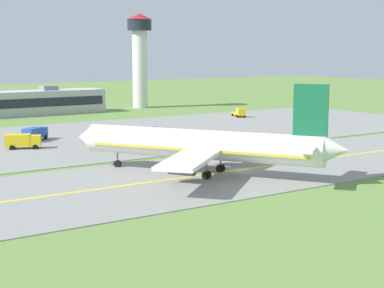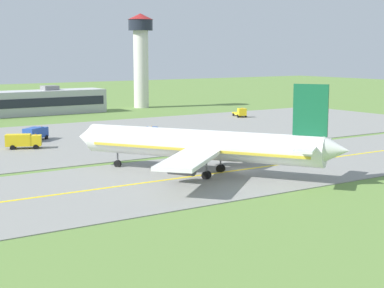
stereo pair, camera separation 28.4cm
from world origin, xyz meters
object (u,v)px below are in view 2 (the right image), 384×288
object	(u,v)px
airplane_lead	(203,145)
service_truck_catering	(36,133)
service_truck_pushback	(241,113)
control_tower	(141,52)
service_truck_baggage	(23,140)
service_truck_fuel	(148,133)

from	to	relation	value
airplane_lead	service_truck_catering	bearing A→B (deg)	100.10
service_truck_pushback	airplane_lead	bearing A→B (deg)	-132.15
airplane_lead	control_tower	distance (m)	104.12
airplane_lead	service_truck_baggage	world-z (taller)	airplane_lead
service_truck_baggage	service_truck_pushback	distance (m)	66.60
service_truck_catering	service_truck_fuel	bearing A→B (deg)	-32.95
service_truck_fuel	service_truck_catering	size ratio (longest dim) A/B	0.98
airplane_lead	control_tower	xyz separation A→B (m)	(42.89, 94.04, 12.56)
service_truck_baggage	control_tower	xyz separation A→B (m)	(55.89, 58.31, 15.15)
service_truck_fuel	control_tower	size ratio (longest dim) A/B	0.21
service_truck_baggage	service_truck_pushback	world-z (taller)	service_truck_baggage
service_truck_fuel	airplane_lead	bearing A→B (deg)	-106.98
service_truck_baggage	control_tower	size ratio (longest dim) A/B	0.23
service_truck_fuel	control_tower	xyz separation A→B (m)	(32.97, 61.56, 15.15)
airplane_lead	control_tower	size ratio (longest dim) A/B	1.27
service_truck_catering	control_tower	distance (m)	72.86
airplane_lead	service_truck_pushback	distance (m)	75.31
service_truck_fuel	control_tower	world-z (taller)	control_tower
service_truck_catering	control_tower	world-z (taller)	control_tower
airplane_lead	service_truck_fuel	size ratio (longest dim) A/B	6.04
airplane_lead	control_tower	bearing A→B (deg)	65.48
control_tower	service_truck_fuel	bearing A→B (deg)	-118.17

